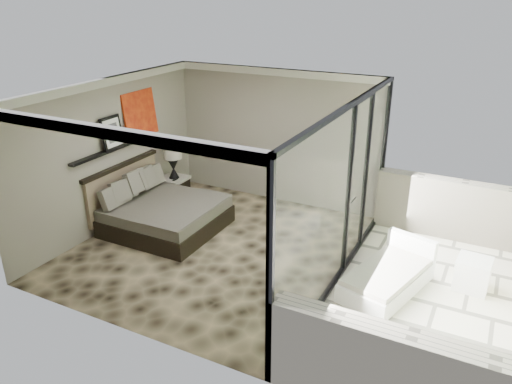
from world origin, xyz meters
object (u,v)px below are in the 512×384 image
at_px(bed, 161,212).
at_px(lounger, 389,277).
at_px(ottoman, 473,274).
at_px(nightstand, 174,188).
at_px(table_lamp, 173,158).

distance_m(bed, lounger, 4.34).
bearing_deg(bed, ottoman, 5.18).
bearing_deg(nightstand, lounger, -13.77).
bearing_deg(ottoman, table_lamp, 173.23).
bearing_deg(bed, lounger, -1.29).
height_order(ottoman, lounger, lounger).
distance_m(ottoman, lounger, 1.28).
distance_m(nightstand, ottoman, 6.10).
height_order(table_lamp, ottoman, table_lamp).
height_order(nightstand, table_lamp, table_lamp).
bearing_deg(ottoman, lounger, -152.28).
relative_size(bed, nightstand, 3.66).
bearing_deg(nightstand, bed, -63.02).
bearing_deg(bed, nightstand, 115.78).
bearing_deg(lounger, ottoman, 42.72).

